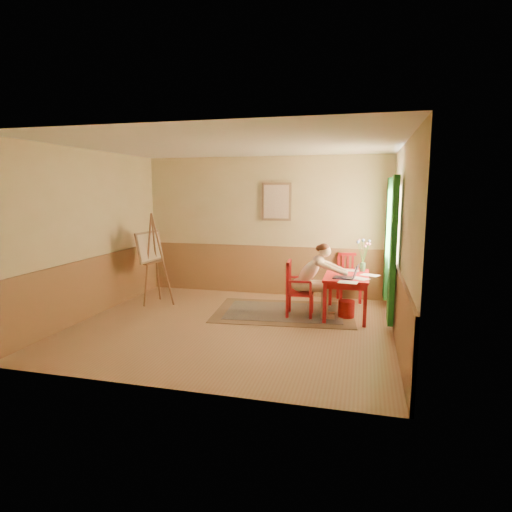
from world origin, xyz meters
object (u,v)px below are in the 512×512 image
(chair_left, at_px, (297,289))
(easel, at_px, (151,250))
(table, at_px, (347,280))
(figure, at_px, (314,277))
(laptop, at_px, (348,276))
(chair_back, at_px, (349,277))

(chair_left, xyz_separation_m, easel, (-2.80, 0.18, 0.54))
(table, height_order, figure, figure)
(figure, bearing_deg, laptop, -12.13)
(easel, bearing_deg, laptop, -4.65)
(table, distance_m, chair_left, 0.85)
(chair_left, relative_size, easel, 0.56)
(chair_back, bearing_deg, laptop, -88.90)
(table, relative_size, chair_back, 1.30)
(chair_back, bearing_deg, table, -89.84)
(chair_back, height_order, laptop, laptop)
(easel, bearing_deg, figure, -3.28)
(table, height_order, chair_back, chair_back)
(chair_left, bearing_deg, figure, -0.03)
(chair_left, distance_m, chair_back, 1.51)
(laptop, distance_m, easel, 3.65)
(table, relative_size, easel, 0.70)
(table, relative_size, laptop, 2.88)
(figure, bearing_deg, table, 22.85)
(chair_left, height_order, figure, figure)
(chair_left, height_order, easel, easel)
(table, height_order, easel, easel)
(chair_left, bearing_deg, laptop, -8.13)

